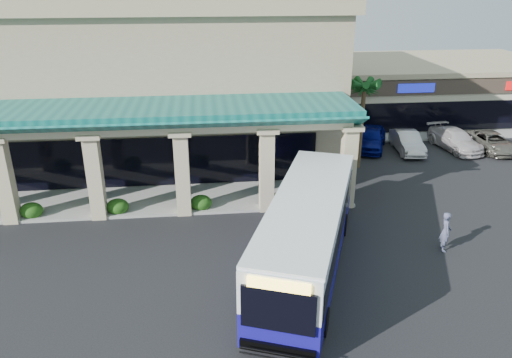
{
  "coord_description": "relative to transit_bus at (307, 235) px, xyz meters",
  "views": [
    {
      "loc": [
        -1.78,
        -19.57,
        12.15
      ],
      "look_at": [
        0.83,
        4.37,
        2.2
      ],
      "focal_mm": 35.0,
      "sensor_mm": 36.0,
      "label": 1
    }
  ],
  "objects": [
    {
      "name": "palm_0",
      "position": [
        6.04,
        12.0,
        1.56
      ],
      "size": [
        2.4,
        2.4,
        6.6
      ],
      "primitive_type": null,
      "color": "#103D14",
      "rests_on": "ground"
    },
    {
      "name": "broadleaf_tree",
      "position": [
        5.04,
        20.0,
        0.66
      ],
      "size": [
        2.6,
        2.6,
        4.81
      ],
      "primitive_type": null,
      "color": "#1C4710",
      "rests_on": "ground"
    },
    {
      "name": "strip_mall",
      "position": [
        15.54,
        25.0,
        0.71
      ],
      "size": [
        22.5,
        12.5,
        4.9
      ],
      "primitive_type": null,
      "color": "beige",
      "rests_on": "ground"
    },
    {
      "name": "ground",
      "position": [
        -2.46,
        1.0,
        -1.74
      ],
      "size": [
        110.0,
        110.0,
        0.0
      ],
      "primitive_type": "plane",
      "color": "black"
    },
    {
      "name": "car_red",
      "position": [
        14.29,
        14.9,
        -1.0
      ],
      "size": [
        2.82,
        5.36,
        1.48
      ],
      "primitive_type": "imported",
      "rotation": [
        0.0,
        0.0,
        0.15
      ],
      "color": "silver",
      "rests_on": "ground"
    },
    {
      "name": "transit_bus",
      "position": [
        0.0,
        0.0,
        0.0
      ],
      "size": [
        7.14,
        12.71,
        3.49
      ],
      "primitive_type": null,
      "rotation": [
        0.0,
        0.0,
        -0.36
      ],
      "color": "#181193",
      "rests_on": "ground"
    },
    {
      "name": "main_building",
      "position": [
        -10.46,
        17.0,
        3.93
      ],
      "size": [
        30.8,
        14.8,
        11.35
      ],
      "primitive_type": null,
      "color": "tan",
      "rests_on": "ground"
    },
    {
      "name": "arcade",
      "position": [
        -10.46,
        7.8,
        1.11
      ],
      "size": [
        30.0,
        6.2,
        5.7
      ],
      "primitive_type": null,
      "color": "#0E5753",
      "rests_on": "ground"
    },
    {
      "name": "car_gray",
      "position": [
        16.84,
        14.3,
        -1.08
      ],
      "size": [
        2.29,
        4.82,
        1.33
      ],
      "primitive_type": "imported",
      "rotation": [
        0.0,
        0.0,
        -0.02
      ],
      "color": "#676358",
      "rests_on": "ground"
    },
    {
      "name": "pedestrian",
      "position": [
        6.82,
        0.95,
        -0.77
      ],
      "size": [
        0.61,
        0.8,
        1.95
      ],
      "primitive_type": "imported",
      "rotation": [
        0.0,
        0.0,
        1.35
      ],
      "color": "#494E6A",
      "rests_on": "ground"
    },
    {
      "name": "palm_1",
      "position": [
        7.04,
        15.0,
        1.16
      ],
      "size": [
        2.4,
        2.4,
        5.8
      ],
      "primitive_type": null,
      "color": "#103D14",
      "rests_on": "ground"
    },
    {
      "name": "car_white",
      "position": [
        10.54,
        14.74,
        -1.0
      ],
      "size": [
        1.95,
        4.61,
        1.48
      ],
      "primitive_type": "imported",
      "rotation": [
        0.0,
        0.0,
        -0.09
      ],
      "color": "silver",
      "rests_on": "ground"
    },
    {
      "name": "car_silver",
      "position": [
        8.08,
        15.63,
        -0.91
      ],
      "size": [
        3.78,
        5.29,
        1.67
      ],
      "primitive_type": "imported",
      "rotation": [
        0.0,
        0.0,
        -0.41
      ],
      "color": "#050B61",
      "rests_on": "ground"
    }
  ]
}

